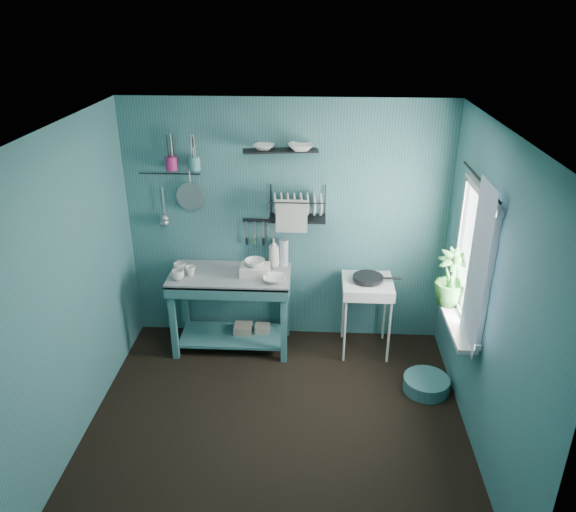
# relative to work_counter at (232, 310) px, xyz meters

# --- Properties ---
(floor) EXTENTS (3.20, 3.20, 0.00)m
(floor) POSITION_rel_work_counter_xyz_m (0.54, -1.19, -0.42)
(floor) COLOR black
(floor) RESTS_ON ground
(ceiling) EXTENTS (3.20, 3.20, 0.00)m
(ceiling) POSITION_rel_work_counter_xyz_m (0.54, -1.19, 2.08)
(ceiling) COLOR silver
(ceiling) RESTS_ON ground
(wall_back) EXTENTS (3.20, 0.00, 3.20)m
(wall_back) POSITION_rel_work_counter_xyz_m (0.54, 0.31, 0.83)
(wall_back) COLOR #336569
(wall_back) RESTS_ON ground
(wall_front) EXTENTS (3.20, 0.00, 3.20)m
(wall_front) POSITION_rel_work_counter_xyz_m (0.54, -2.69, 0.83)
(wall_front) COLOR #336569
(wall_front) RESTS_ON ground
(wall_left) EXTENTS (0.00, 3.00, 3.00)m
(wall_left) POSITION_rel_work_counter_xyz_m (-1.06, -1.19, 0.83)
(wall_left) COLOR #336569
(wall_left) RESTS_ON ground
(wall_right) EXTENTS (0.00, 3.00, 3.00)m
(wall_right) POSITION_rel_work_counter_xyz_m (2.14, -1.19, 0.83)
(wall_right) COLOR #336569
(wall_right) RESTS_ON ground
(work_counter) EXTENTS (1.27, 0.77, 0.84)m
(work_counter) POSITION_rel_work_counter_xyz_m (0.00, 0.00, 0.00)
(work_counter) COLOR #366D71
(work_counter) RESTS_ON floor
(mug_left) EXTENTS (0.12, 0.12, 0.10)m
(mug_left) POSITION_rel_work_counter_xyz_m (-0.48, -0.16, 0.47)
(mug_left) COLOR white
(mug_left) RESTS_ON work_counter
(mug_mid) EXTENTS (0.14, 0.14, 0.09)m
(mug_mid) POSITION_rel_work_counter_xyz_m (-0.38, -0.06, 0.47)
(mug_mid) COLOR white
(mug_mid) RESTS_ON work_counter
(mug_right) EXTENTS (0.17, 0.17, 0.10)m
(mug_right) POSITION_rel_work_counter_xyz_m (-0.50, 0.00, 0.47)
(mug_right) COLOR white
(mug_right) RESTS_ON work_counter
(wash_tub) EXTENTS (0.28, 0.22, 0.10)m
(wash_tub) POSITION_rel_work_counter_xyz_m (0.25, -0.02, 0.47)
(wash_tub) COLOR silver
(wash_tub) RESTS_ON work_counter
(tub_bowl) EXTENTS (0.19, 0.19, 0.06)m
(tub_bowl) POSITION_rel_work_counter_xyz_m (0.25, -0.02, 0.55)
(tub_bowl) COLOR white
(tub_bowl) RESTS_ON wash_tub
(soap_bottle) EXTENTS (0.12, 0.12, 0.30)m
(soap_bottle) POSITION_rel_work_counter_xyz_m (0.42, 0.20, 0.57)
(soap_bottle) COLOR silver
(soap_bottle) RESTS_ON work_counter
(water_bottle) EXTENTS (0.09, 0.09, 0.28)m
(water_bottle) POSITION_rel_work_counter_xyz_m (0.52, 0.22, 0.56)
(water_bottle) COLOR silver
(water_bottle) RESTS_ON work_counter
(counter_bowl) EXTENTS (0.22, 0.22, 0.05)m
(counter_bowl) POSITION_rel_work_counter_xyz_m (0.45, -0.15, 0.45)
(counter_bowl) COLOR white
(counter_bowl) RESTS_ON work_counter
(hotplate_stand) EXTENTS (0.50, 0.50, 0.79)m
(hotplate_stand) POSITION_rel_work_counter_xyz_m (1.36, 0.01, -0.03)
(hotplate_stand) COLOR silver
(hotplate_stand) RESTS_ON floor
(frying_pan) EXTENTS (0.30, 0.30, 0.03)m
(frying_pan) POSITION_rel_work_counter_xyz_m (1.36, 0.01, 0.40)
(frying_pan) COLOR black
(frying_pan) RESTS_ON hotplate_stand
(knife_strip) EXTENTS (0.32, 0.03, 0.03)m
(knife_strip) POSITION_rel_work_counter_xyz_m (0.27, 0.28, 0.88)
(knife_strip) COLOR black
(knife_strip) RESTS_ON wall_back
(dish_rack) EXTENTS (0.58, 0.32, 0.32)m
(dish_rack) POSITION_rel_work_counter_xyz_m (0.65, 0.18, 1.09)
(dish_rack) COLOR black
(dish_rack) RESTS_ON wall_back
(upper_shelf) EXTENTS (0.72, 0.28, 0.01)m
(upper_shelf) POSITION_rel_work_counter_xyz_m (0.49, 0.21, 1.60)
(upper_shelf) COLOR black
(upper_shelf) RESTS_ON wall_back
(shelf_bowl_left) EXTENTS (0.22, 0.22, 0.05)m
(shelf_bowl_left) POSITION_rel_work_counter_xyz_m (0.34, 0.21, 1.63)
(shelf_bowl_left) COLOR white
(shelf_bowl_left) RESTS_ON upper_shelf
(shelf_bowl_right) EXTENTS (0.25, 0.25, 0.06)m
(shelf_bowl_right) POSITION_rel_work_counter_xyz_m (0.68, 0.21, 1.66)
(shelf_bowl_right) COLOR white
(shelf_bowl_right) RESTS_ON upper_shelf
(utensil_cup_magenta) EXTENTS (0.11, 0.11, 0.13)m
(utensil_cup_magenta) POSITION_rel_work_counter_xyz_m (-0.55, 0.23, 1.46)
(utensil_cup_magenta) COLOR #A91F60
(utensil_cup_magenta) RESTS_ON wall_back
(utensil_cup_teal) EXTENTS (0.11, 0.11, 0.13)m
(utensil_cup_teal) POSITION_rel_work_counter_xyz_m (-0.33, 0.23, 1.47)
(utensil_cup_teal) COLOR teal
(utensil_cup_teal) RESTS_ON wall_back
(colander) EXTENTS (0.28, 0.03, 0.28)m
(colander) POSITION_rel_work_counter_xyz_m (-0.40, 0.26, 1.13)
(colander) COLOR #9D9FA5
(colander) RESTS_ON wall_back
(ladle_outer) EXTENTS (0.01, 0.01, 0.30)m
(ladle_outer) POSITION_rel_work_counter_xyz_m (-0.68, 0.27, 1.06)
(ladle_outer) COLOR #9D9FA5
(ladle_outer) RESTS_ON wall_back
(ladle_inner) EXTENTS (0.01, 0.01, 0.30)m
(ladle_inner) POSITION_rel_work_counter_xyz_m (-0.68, 0.27, 1.02)
(ladle_inner) COLOR #9D9FA5
(ladle_inner) RESTS_ON wall_back
(hook_rail) EXTENTS (0.60, 0.01, 0.01)m
(hook_rail) POSITION_rel_work_counter_xyz_m (-0.59, 0.28, 1.34)
(hook_rail) COLOR black
(hook_rail) RESTS_ON wall_back
(window_glass) EXTENTS (0.00, 1.10, 1.10)m
(window_glass) POSITION_rel_work_counter_xyz_m (2.13, -0.74, 0.98)
(window_glass) COLOR white
(window_glass) RESTS_ON wall_right
(windowsill) EXTENTS (0.16, 0.95, 0.04)m
(windowsill) POSITION_rel_work_counter_xyz_m (2.04, -0.74, 0.39)
(windowsill) COLOR silver
(windowsill) RESTS_ON wall_right
(curtain) EXTENTS (0.00, 1.35, 1.35)m
(curtain) POSITION_rel_work_counter_xyz_m (2.06, -1.04, 1.03)
(curtain) COLOR silver
(curtain) RESTS_ON wall_right
(curtain_rod) EXTENTS (0.02, 1.05, 0.02)m
(curtain_rod) POSITION_rel_work_counter_xyz_m (2.08, -0.74, 1.63)
(curtain_rod) COLOR black
(curtain_rod) RESTS_ON wall_right
(potted_plant) EXTENTS (0.31, 0.31, 0.51)m
(potted_plant) POSITION_rel_work_counter_xyz_m (2.03, -0.47, 0.66)
(potted_plant) COLOR #2B6729
(potted_plant) RESTS_ON windowsill
(storage_tin_large) EXTENTS (0.18, 0.18, 0.22)m
(storage_tin_large) POSITION_rel_work_counter_xyz_m (0.10, 0.05, -0.31)
(storage_tin_large) COLOR gray
(storage_tin_large) RESTS_ON floor
(storage_tin_small) EXTENTS (0.15, 0.15, 0.20)m
(storage_tin_small) POSITION_rel_work_counter_xyz_m (0.30, 0.08, -0.32)
(storage_tin_small) COLOR gray
(storage_tin_small) RESTS_ON floor
(floor_basin) EXTENTS (0.42, 0.42, 0.13)m
(floor_basin) POSITION_rel_work_counter_xyz_m (1.89, -0.64, -0.36)
(floor_basin) COLOR #40767D
(floor_basin) RESTS_ON floor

